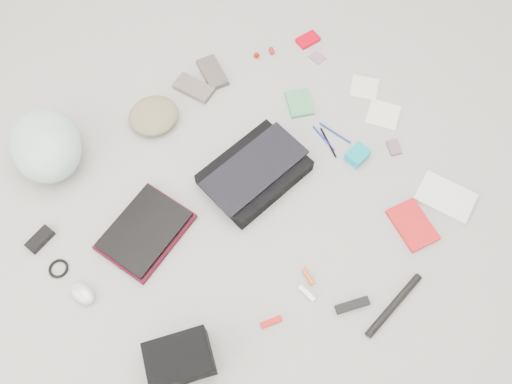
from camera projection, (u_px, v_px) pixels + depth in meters
ground_plane at (256, 197)px, 1.96m from camera, size 4.00×4.00×0.00m
messenger_bag at (255, 173)px, 1.97m from camera, size 0.42×0.33×0.06m
bag_flap at (255, 168)px, 1.93m from camera, size 0.44×0.24×0.01m
laptop_sleeve at (146, 232)px, 1.88m from camera, size 0.39×0.34×0.02m
laptop at (144, 230)px, 1.86m from camera, size 0.36×0.32×0.02m
bike_helmet at (46, 145)px, 1.94m from camera, size 0.32×0.38×0.20m
beanie at (154, 116)px, 2.08m from camera, size 0.23×0.22×0.07m
mitten_left at (194, 88)px, 2.17m from camera, size 0.15×0.19×0.03m
mitten_right at (213, 73)px, 2.20m from camera, size 0.11×0.18×0.03m
power_brick at (40, 239)px, 1.87m from camera, size 0.12×0.08×0.03m
cable_coil at (58, 269)px, 1.83m from camera, size 0.09×0.09×0.01m
mouse at (82, 293)px, 1.77m from camera, size 0.09×0.12×0.04m
camera_bag at (180, 359)px, 1.63m from camera, size 0.24×0.20×0.14m
multitool at (271, 322)px, 1.74m from camera, size 0.08×0.04×0.01m
toiletry_tube_white at (307, 293)px, 1.78m from camera, size 0.03×0.07×0.02m
toiletry_tube_orange at (308, 277)px, 1.81m from camera, size 0.02×0.06×0.02m
u_lock at (352, 305)px, 1.76m from camera, size 0.13×0.07×0.02m
bike_pump at (394, 305)px, 1.76m from camera, size 0.29×0.08×0.03m
book_red at (412, 225)px, 1.90m from camera, size 0.15×0.20×0.02m
book_white at (445, 197)px, 1.94m from camera, size 0.22×0.25×0.02m
notepad at (299, 103)px, 2.14m from camera, size 0.15×0.16×0.02m
pen_blue at (323, 138)px, 2.07m from camera, size 0.01×0.14×0.01m
pen_black at (328, 142)px, 2.06m from camera, size 0.04×0.15×0.01m
pen_navy at (335, 133)px, 2.08m from camera, size 0.05×0.15×0.01m
accordion_wallet at (357, 155)px, 2.01m from camera, size 0.10×0.08×0.04m
card_deck at (394, 147)px, 2.05m from camera, size 0.07×0.08×0.01m
napkin_top at (364, 88)px, 2.18m from camera, size 0.16×0.16×0.01m
napkin_bottom at (383, 115)px, 2.12m from camera, size 0.18×0.18×0.01m
lollipop_a at (257, 55)px, 2.25m from camera, size 0.03×0.03×0.03m
lollipop_b at (272, 52)px, 2.26m from camera, size 0.02×0.02×0.02m
lollipop_c at (271, 49)px, 2.26m from camera, size 0.02×0.02×0.02m
altoids_tin at (308, 40)px, 2.29m from camera, size 0.10×0.06×0.02m
stamp_sheet at (317, 58)px, 2.25m from camera, size 0.06×0.07×0.00m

